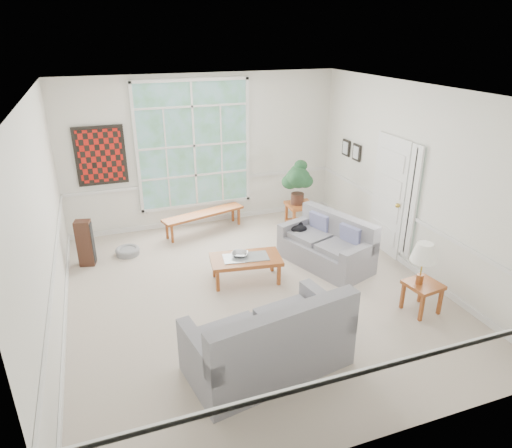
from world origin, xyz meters
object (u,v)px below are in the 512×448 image
Objects in this scene: loveseat_front at (267,331)px; side_table at (421,297)px; coffee_table at (246,269)px; end_table at (300,216)px; loveseat_right at (326,242)px.

side_table is at bearing -1.87° from loveseat_front.
coffee_table is at bearing 68.60° from loveseat_front.
side_table is (0.38, -3.32, -0.03)m from end_table.
end_table is at bearing 52.40° from coffee_table.
loveseat_front reaches higher than coffee_table.
loveseat_right reaches higher than coffee_table.
loveseat_right is 1.42× the size of coffee_table.
side_table is (2.49, 0.36, -0.28)m from loveseat_front.
side_table is (0.63, -1.73, -0.20)m from loveseat_right.
loveseat_right reaches higher than end_table.
coffee_table is (-1.46, -0.07, -0.22)m from loveseat_right.
end_table is (0.25, 1.59, -0.17)m from loveseat_right.
loveseat_right is 2.80m from loveseat_front.
side_table is at bearing -83.52° from end_table.
loveseat_front is 2.08m from coffee_table.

